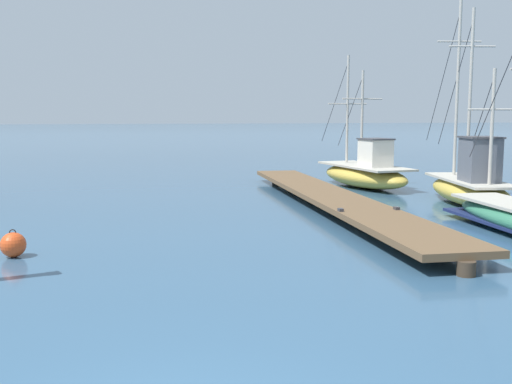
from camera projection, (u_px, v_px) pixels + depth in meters
The scene contains 4 objects.
floating_dock at pixel (331, 197), 19.73m from camera, with size 2.88×17.43×0.53m.
fishing_boat_0 at pixel (471, 184), 20.36m from camera, with size 2.83×7.47×7.07m.
fishing_boat_1 at pixel (365, 173), 25.28m from camera, with size 2.71×6.93×5.61m.
mooring_buoy at pixel (13, 245), 12.91m from camera, with size 0.54×0.54×0.61m.
Camera 1 is at (-0.38, -5.03, 3.04)m, focal length 42.29 mm.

